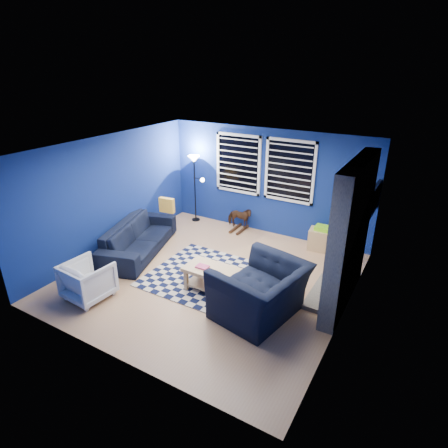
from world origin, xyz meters
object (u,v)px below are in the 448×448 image
at_px(armchair_big, 260,291).
at_px(cabinet, 322,239).
at_px(sofa, 139,238).
at_px(coffee_table, 212,275).
at_px(armchair_bent, 88,280).
at_px(rocking_horse, 239,217).
at_px(tv, 374,200).
at_px(floor_lamp, 195,168).

xyz_separation_m(armchair_big, cabinet, (0.19, 2.82, -0.20)).
height_order(sofa, coffee_table, sofa).
relative_size(armchair_bent, coffee_table, 0.77).
distance_m(sofa, rocking_horse, 2.51).
bearing_deg(armchair_bent, coffee_table, -140.20).
bearing_deg(tv, cabinet, 166.47).
relative_size(tv, cabinet, 1.66).
bearing_deg(armchair_bent, armchair_big, -155.10).
xyz_separation_m(sofa, rocking_horse, (1.35, 2.11, 0.00)).
bearing_deg(rocking_horse, tv, -105.48).
xyz_separation_m(coffee_table, cabinet, (1.23, 2.62, -0.09)).
bearing_deg(armchair_bent, sofa, -72.01).
height_order(armchair_big, coffee_table, armchair_big).
distance_m(armchair_big, floor_lamp, 4.33).
distance_m(tv, floor_lamp, 4.29).
relative_size(sofa, cabinet, 3.82).
bearing_deg(floor_lamp, cabinet, 0.12).
bearing_deg(sofa, coffee_table, -120.55).
height_order(rocking_horse, coffee_table, rocking_horse).
bearing_deg(sofa, tv, -84.13).
height_order(tv, floor_lamp, floor_lamp).
distance_m(armchair_bent, floor_lamp, 4.02).
bearing_deg(tv, armchair_big, -113.73).
height_order(sofa, armchair_big, armchair_big).
height_order(sofa, cabinet, sofa).
xyz_separation_m(armchair_big, coffee_table, (-1.05, 0.20, -0.11)).
distance_m(tv, sofa, 4.87).
xyz_separation_m(rocking_horse, floor_lamp, (-1.27, -0.01, 1.07)).
bearing_deg(sofa, floor_lamp, -19.55).
bearing_deg(armchair_bent, floor_lamp, -80.48).
bearing_deg(armchair_big, cabinet, -172.63).
bearing_deg(rocking_horse, floor_lamp, 79.62).
distance_m(armchair_big, coffee_table, 1.07).
bearing_deg(cabinet, armchair_bent, -134.52).
height_order(armchair_big, rocking_horse, armchair_big).
relative_size(sofa, armchair_bent, 3.06).
distance_m(armchair_big, armchair_bent, 2.99).
xyz_separation_m(cabinet, floor_lamp, (-3.34, -0.01, 1.16)).
bearing_deg(sofa, armchair_bent, 176.24).
relative_size(armchair_big, coffee_table, 1.42).
bearing_deg(coffee_table, armchair_bent, -144.57).
bearing_deg(cabinet, armchair_big, -100.59).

